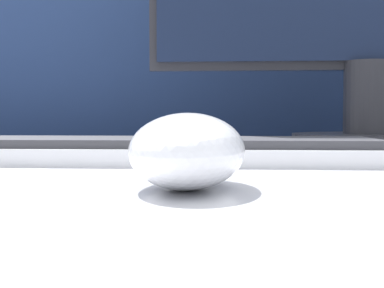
{
  "coord_description": "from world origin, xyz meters",
  "views": [
    {
      "loc": [
        0.05,
        -0.47,
        0.78
      ],
      "look_at": [
        0.03,
        -0.1,
        0.76
      ],
      "focal_mm": 50.0,
      "sensor_mm": 36.0,
      "label": 1
    }
  ],
  "objects": [
    {
      "name": "computer_mouse_near",
      "position": [
        0.03,
        -0.14,
        0.76
      ],
      "size": [
        0.08,
        0.12,
        0.05
      ],
      "rotation": [
        0.0,
        0.0,
        -0.04
      ],
      "color": "white",
      "rests_on": "desk"
    },
    {
      "name": "partition_panel",
      "position": [
        0.0,
        0.62,
        0.68
      ],
      "size": [
        5.0,
        0.03,
        1.37
      ],
      "color": "navy",
      "rests_on": "ground_plane"
    },
    {
      "name": "keyboard",
      "position": [
        -0.03,
        0.05,
        0.75
      ],
      "size": [
        0.46,
        0.13,
        0.02
      ],
      "rotation": [
        0.0,
        0.0,
        0.01
      ],
      "color": "silver",
      "rests_on": "desk"
    }
  ]
}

